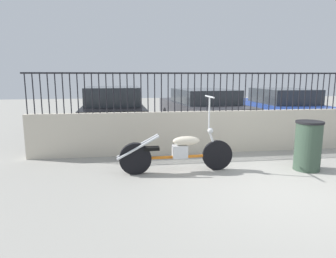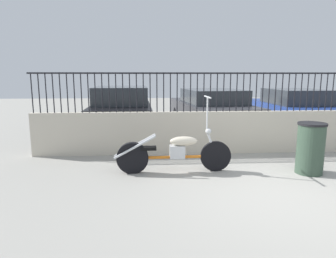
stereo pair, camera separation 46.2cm
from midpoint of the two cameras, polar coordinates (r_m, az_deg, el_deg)
ground_plane at (r=5.11m, az=19.75°, el=-10.90°), size 40.00×40.00×0.00m
low_wall at (r=7.20m, az=10.75°, el=-0.41°), size 9.38×0.18×0.97m
fence_railing at (r=7.09m, az=11.03°, el=7.92°), size 9.38×0.04×0.88m
motorcycle_orange at (r=5.56m, az=-1.58°, el=-4.50°), size 2.19×0.52×1.42m
trash_bin at (r=6.17m, az=23.20°, el=-2.95°), size 0.51×0.51×0.94m
car_black at (r=9.45m, az=-11.77°, el=3.47°), size 1.88×4.16×1.45m
car_dark_grey at (r=9.79m, az=5.15°, el=3.71°), size 2.27×4.61×1.36m
car_blue at (r=10.88m, az=19.42°, el=3.76°), size 1.78×4.32×1.35m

